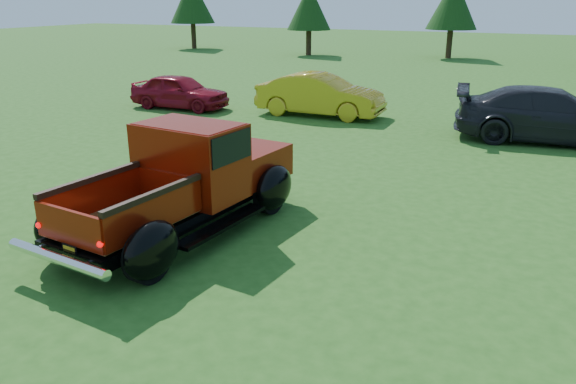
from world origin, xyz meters
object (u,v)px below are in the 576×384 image
(pickup_truck, at_px, (192,178))
(show_car_grey, at_px, (551,115))
(tree_west, at_px, (309,7))
(show_car_red, at_px, (180,91))
(tree_mid_left, at_px, (453,3))
(tree_far_west, at_px, (192,0))
(show_car_yellow, at_px, (320,95))

(pickup_truck, distance_m, show_car_grey, 10.63)
(tree_west, distance_m, show_car_red, 20.20)
(tree_mid_left, bearing_deg, tree_far_west, -176.99)
(tree_far_west, relative_size, show_car_red, 1.47)
(show_car_yellow, bearing_deg, show_car_red, 98.80)
(pickup_truck, height_order, show_car_yellow, pickup_truck)
(tree_far_west, relative_size, pickup_truck, 1.04)
(show_car_grey, bearing_deg, tree_west, 30.74)
(tree_west, xyz_separation_m, pickup_truck, (10.10, -28.59, -2.25))
(tree_far_west, xyz_separation_m, show_car_yellow, (18.50, -19.84, -2.83))
(pickup_truck, bearing_deg, tree_west, 115.45)
(pickup_truck, height_order, show_car_grey, pickup_truck)
(tree_west, xyz_separation_m, tree_mid_left, (9.00, 2.00, 0.27))
(show_car_red, relative_size, show_car_grey, 0.71)
(tree_west, xyz_separation_m, show_car_grey, (15.50, -19.44, -2.38))
(tree_mid_left, distance_m, show_car_yellow, 21.02)
(tree_west, height_order, show_car_grey, tree_west)
(pickup_truck, bearing_deg, show_car_red, 132.71)
(tree_mid_left, bearing_deg, show_car_red, -104.20)
(tree_mid_left, relative_size, pickup_truck, 1.00)
(pickup_truck, distance_m, show_car_yellow, 9.88)
(show_car_red, bearing_deg, tree_far_west, 31.20)
(show_car_red, relative_size, show_car_yellow, 0.84)
(pickup_truck, height_order, show_car_red, pickup_truck)
(tree_west, height_order, show_car_red, tree_west)
(tree_mid_left, relative_size, show_car_grey, 1.00)
(tree_mid_left, xyz_separation_m, show_car_yellow, (-0.50, -20.84, -2.69))
(tree_mid_left, height_order, show_car_yellow, tree_mid_left)
(tree_mid_left, bearing_deg, tree_west, -167.47)
(tree_far_west, bearing_deg, pickup_truck, -55.81)
(tree_mid_left, xyz_separation_m, pickup_truck, (1.10, -30.59, -2.53))
(tree_west, bearing_deg, tree_far_west, 174.29)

